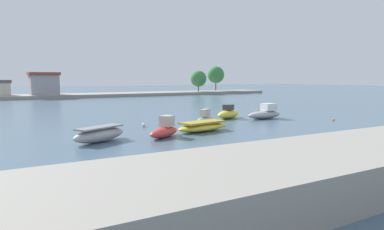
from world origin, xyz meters
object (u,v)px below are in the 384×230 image
moored_boat_3 (205,119)px  moored_boat_4 (228,114)px  moored_boat_2 (202,127)px  mooring_buoy_0 (258,111)px  mooring_buoy_1 (333,120)px  moored_boat_1 (165,130)px  mooring_buoy_2 (144,125)px  moored_boat_0 (100,134)px  moored_boat_5 (265,113)px

moored_boat_3 → moored_boat_4: 6.66m
moored_boat_2 → mooring_buoy_0: bearing=23.5°
mooring_buoy_1 → moored_boat_2: bearing=177.1°
moored_boat_1 → moored_boat_4: size_ratio=0.85×
moored_boat_1 → mooring_buoy_0: bearing=-2.5°
mooring_buoy_0 → mooring_buoy_2: (-20.35, -6.29, 0.05)m
moored_boat_0 → moored_boat_2: size_ratio=0.88×
moored_boat_1 → moored_boat_2: moored_boat_1 is taller
moored_boat_3 → mooring_buoy_0: bearing=-2.2°
moored_boat_1 → mooring_buoy_2: 6.53m
mooring_buoy_2 → mooring_buoy_0: bearing=17.2°
moored_boat_3 → mooring_buoy_1: (14.64, -4.44, -0.45)m
moored_boat_0 → moored_boat_4: bearing=-4.6°
moored_boat_1 → moored_boat_2: bearing=-19.1°
moored_boat_1 → mooring_buoy_1: 21.60m
moored_boat_3 → mooring_buoy_1: size_ratio=13.18×
moored_boat_3 → moored_boat_4: bearing=0.6°
moored_boat_2 → mooring_buoy_0: 20.44m
moored_boat_4 → moored_boat_2: bearing=-164.8°
moored_boat_5 → moored_boat_3: bearing=-174.1°
moored_boat_3 → moored_boat_5: moored_boat_5 is taller
moored_boat_1 → mooring_buoy_2: size_ratio=9.52×
moored_boat_0 → moored_boat_5: size_ratio=1.04×
moored_boat_5 → mooring_buoy_1: size_ratio=18.65×
moored_boat_0 → mooring_buoy_1: (26.84, -0.32, -0.44)m
moored_boat_1 → moored_boat_4: (12.59, 8.24, 0.01)m
moored_boat_4 → mooring_buoy_0: size_ratio=14.45×
moored_boat_1 → mooring_buoy_1: bearing=-32.9°
moored_boat_1 → mooring_buoy_0: (21.20, 12.75, -0.42)m
moored_boat_1 → moored_boat_4: moored_boat_1 is taller
moored_boat_4 → moored_boat_1: bearing=-172.6°
moored_boat_3 → moored_boat_0: bearing=166.9°
moored_boat_0 → mooring_buoy_2: (6.09, 5.90, -0.36)m
moored_boat_1 → moored_boat_3: size_ratio=1.14×
moored_boat_5 → mooring_buoy_0: bearing=53.7°
moored_boat_1 → mooring_buoy_2: moored_boat_1 is taller
mooring_buoy_2 → moored_boat_1: bearing=-97.5°
moored_boat_1 → moored_boat_0: bearing=140.4°
moored_boat_1 → mooring_buoy_1: size_ratio=15.05×
moored_boat_0 → moored_boat_5: moored_boat_5 is taller
moored_boat_3 → mooring_buoy_2: moored_boat_3 is taller
moored_boat_0 → moored_boat_2: (9.63, 0.56, -0.14)m
moored_boat_0 → mooring_buoy_0: (26.44, 12.19, -0.41)m
moored_boat_2 → mooring_buoy_2: (-3.54, 5.34, -0.23)m
moored_boat_4 → mooring_buoy_2: 11.88m
moored_boat_2 → moored_boat_3: bearing=42.9°
mooring_buoy_1 → mooring_buoy_0: bearing=91.8°
moored_boat_4 → mooring_buoy_2: moored_boat_4 is taller
mooring_buoy_2 → moored_boat_0: bearing=-135.9°
mooring_buoy_0 → mooring_buoy_1: size_ratio=1.23×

